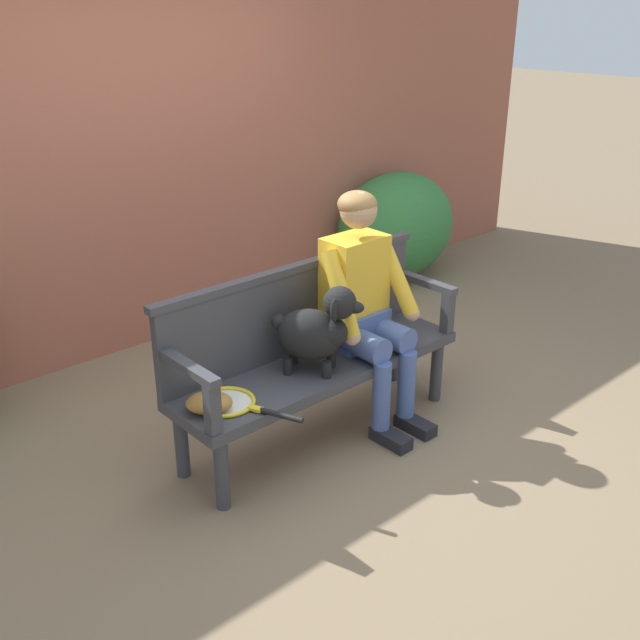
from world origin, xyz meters
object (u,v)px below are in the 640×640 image
(dog_on_bench, at_px, (317,329))
(tennis_racket, at_px, (231,403))
(garden_bench, at_px, (320,373))
(baseball_glove, at_px, (209,403))
(person_seated, at_px, (364,301))

(dog_on_bench, relative_size, tennis_racket, 0.83)
(garden_bench, height_order, dog_on_bench, dog_on_bench)
(baseball_glove, bearing_deg, person_seated, 40.94)
(garden_bench, xyz_separation_m, baseball_glove, (-0.72, -0.03, 0.10))
(person_seated, xyz_separation_m, baseball_glove, (-1.04, -0.02, -0.23))
(dog_on_bench, xyz_separation_m, baseball_glove, (-0.65, 0.03, -0.19))
(person_seated, bearing_deg, tennis_racket, -177.75)
(dog_on_bench, bearing_deg, baseball_glove, 177.12)
(garden_bench, bearing_deg, person_seated, -1.44)
(garden_bench, relative_size, person_seated, 1.30)
(baseball_glove, bearing_deg, tennis_racket, 30.00)
(person_seated, bearing_deg, dog_on_bench, -172.57)
(garden_bench, distance_m, dog_on_bench, 0.31)
(tennis_racket, relative_size, baseball_glove, 2.63)
(person_seated, relative_size, baseball_glove, 5.96)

